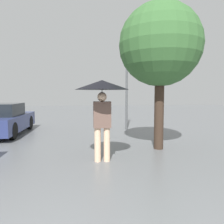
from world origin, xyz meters
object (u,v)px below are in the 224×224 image
Objects in this scene: parked_car_farthest at (2,120)px; street_lamp at (127,74)px; pedestrian at (102,94)px; tree at (160,46)px.

street_lamp is at bearing 6.11° from parked_car_farthest.
tree reaches higher than pedestrian.
tree is (1.78, 1.04, 1.41)m from pedestrian.
pedestrian is at bearing -47.30° from parked_car_farthest.
pedestrian is 0.52× the size of parked_car_farthest.
street_lamp is (-0.30, 3.64, -0.50)m from tree.
parked_car_farthest is at bearing 151.13° from tree.
parked_car_farthest is at bearing 132.70° from pedestrian.
pedestrian is 0.48× the size of street_lamp.
pedestrian is 0.46× the size of tree.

